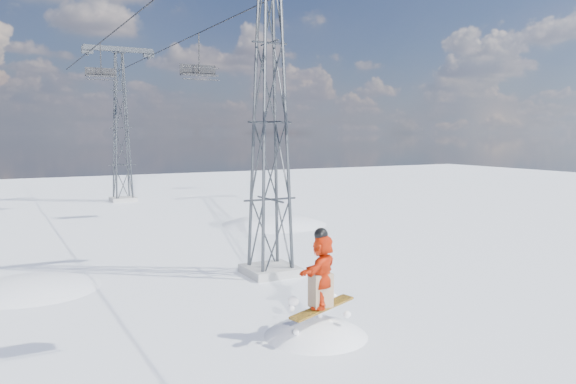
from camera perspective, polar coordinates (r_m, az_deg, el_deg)
name	(u,v)px	position (r m, az deg, el deg)	size (l,w,h in m)	color
ground	(393,354)	(13.76, 10.59, -15.92)	(120.00, 120.00, 0.00)	white
lift_tower_near	(270,123)	(19.99, -1.85, 7.01)	(5.20, 1.80, 11.43)	#999999
lift_tower_far	(121,128)	(43.82, -16.60, 6.21)	(5.20, 1.80, 11.43)	#999999
haul_cables	(172,23)	(31.25, -11.69, 16.45)	(4.46, 51.00, 0.06)	black
lift_chair_mid	(199,71)	(33.70, -9.04, 12.03)	(2.17, 0.62, 2.69)	black
lift_chair_far	(101,73)	(38.61, -18.47, 11.40)	(1.91, 0.55, 2.37)	black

